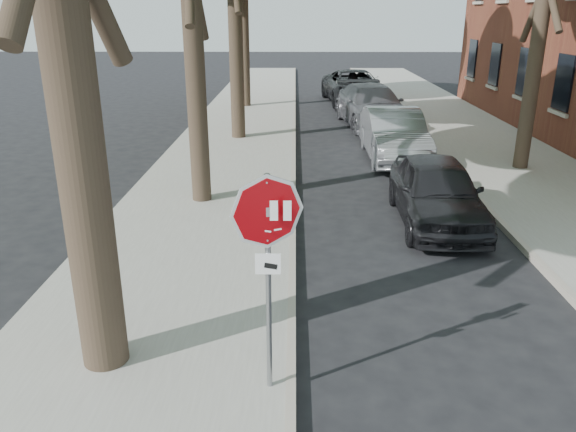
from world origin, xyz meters
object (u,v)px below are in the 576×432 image
object	(u,v)px
stop_sign	(268,244)
car_d	(354,87)
car_b	(394,135)
car_a	(437,191)
car_c	(372,106)

from	to	relation	value
stop_sign	car_d	world-z (taller)	stop_sign
car_b	car_d	size ratio (longest dim) A/B	0.81
car_a	car_c	distance (m)	10.84
car_a	car_d	distance (m)	16.70
car_b	car_d	world-z (taller)	car_d
car_b	car_d	xyz separation A→B (m)	(-0.10, 11.17, 0.03)
car_c	car_d	distance (m)	5.86
car_b	car_c	world-z (taller)	car_c
car_a	car_c	xyz separation A→B (m)	(-0.00, 10.84, 0.09)
stop_sign	car_d	bearing A→B (deg)	81.92
stop_sign	car_a	bearing A→B (deg)	60.58
car_c	car_d	xyz separation A→B (m)	(-0.10, 5.86, 0.00)
stop_sign	car_a	size ratio (longest dim) A/B	0.63
car_b	car_d	bearing A→B (deg)	90.26
stop_sign	car_c	bearing A→B (deg)	78.81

